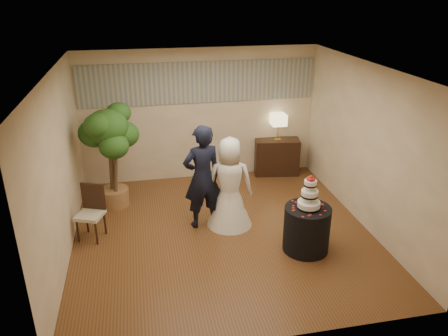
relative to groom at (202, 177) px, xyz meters
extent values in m
cube|color=brown|center=(0.29, -0.36, -0.93)|extent=(5.00, 5.00, 0.00)
cube|color=white|center=(0.29, -0.36, 1.87)|extent=(5.00, 5.00, 0.00)
cube|color=beige|center=(0.29, 2.14, 0.47)|extent=(5.00, 0.06, 2.80)
cube|color=beige|center=(0.29, -2.86, 0.47)|extent=(5.00, 0.06, 2.80)
cube|color=beige|center=(-2.21, -0.36, 0.47)|extent=(0.06, 5.00, 2.80)
cube|color=beige|center=(2.79, -0.36, 0.47)|extent=(0.06, 5.00, 2.80)
cube|color=gray|center=(0.29, 2.12, 1.17)|extent=(4.90, 0.02, 0.85)
imported|color=black|center=(0.00, 0.00, 0.00)|extent=(0.76, 0.58, 1.85)
imported|color=white|center=(0.46, -0.07, -0.12)|extent=(0.94, 0.94, 1.62)
cylinder|color=black|center=(1.50, -1.10, -0.55)|extent=(0.76, 0.76, 0.75)
cube|color=black|center=(1.97, 1.93, -0.52)|extent=(1.02, 0.57, 0.81)
camera|label=1|loc=(-0.98, -6.73, 3.05)|focal=35.00mm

